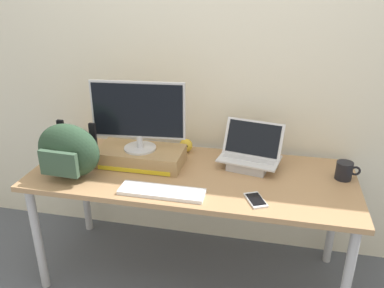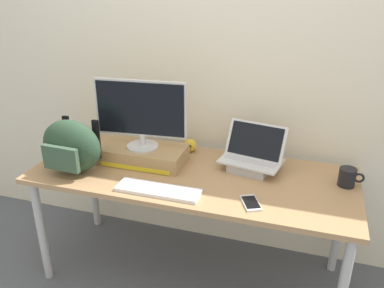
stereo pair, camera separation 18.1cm
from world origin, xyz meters
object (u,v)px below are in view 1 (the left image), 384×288
Objects in this scene: coffee_mug at (345,171)px; cell_phone at (256,200)px; toner_box_yellow at (141,156)px; desktop_monitor at (138,115)px; external_keyboard at (162,191)px; open_laptop at (250,158)px; messenger_backpack at (68,151)px; plush_toy at (186,145)px.

cell_phone is at bearing -143.79° from coffee_mug.
cell_phone is (0.70, -0.28, -0.04)m from toner_box_yellow.
coffee_mug is (1.16, 0.06, 0.00)m from toner_box_yellow.
external_keyboard is at bearing -59.69° from desktop_monitor.
open_laptop reaches higher than cell_phone.
open_laptop is 1.02× the size of messenger_backpack.
plush_toy is (0.01, 0.53, 0.03)m from external_keyboard.
messenger_backpack reaches higher than coffee_mug.
desktop_monitor is 0.43m from messenger_backpack.
messenger_backpack is (-0.97, -0.33, 0.10)m from open_laptop.
toner_box_yellow is at bearing -177.18° from coffee_mug.
cell_phone is at bearing -21.72° from toner_box_yellow.
open_laptop reaches higher than toner_box_yellow.
desktop_monitor is at bearing 37.17° from messenger_backpack.
desktop_monitor is 0.81m from cell_phone.
plush_toy is (0.22, 0.22, -0.27)m from desktop_monitor.
toner_box_yellow is at bearing 37.32° from messenger_backpack.
coffee_mug is at bearing -10.12° from plush_toy.
desktop_monitor reaches higher than plush_toy.
external_keyboard is at bearing -124.90° from open_laptop.
desktop_monitor is at bearing -82.79° from toner_box_yellow.
external_keyboard is 3.39× the size of coffee_mug.
plush_toy reaches higher than external_keyboard.
coffee_mug is 0.57m from cell_phone.
external_keyboard is at bearing -5.39° from messenger_backpack.
toner_box_yellow reaches higher than cell_phone.
messenger_backpack is (-0.33, -0.23, 0.11)m from toner_box_yellow.
cell_phone is 0.69m from plush_toy.
open_laptop is 1.03m from messenger_backpack.
desktop_monitor is 0.42m from plush_toy.
toner_box_yellow is 6.04× the size of plush_toy.
desktop_monitor is 6.42× the size of plush_toy.
messenger_backpack is 2.26× the size of cell_phone.
toner_box_yellow is 0.26m from desktop_monitor.
open_laptop is 0.52m from coffee_mug.
desktop_monitor is 1.43× the size of open_laptop.
messenger_backpack is at bearing -150.48° from open_laptop.
desktop_monitor reaches higher than coffee_mug.
external_keyboard reaches higher than cell_phone.
messenger_backpack is (-0.33, -0.23, -0.16)m from desktop_monitor.
desktop_monitor is at bearing 132.60° from cell_phone.
messenger_backpack reaches higher than cell_phone.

